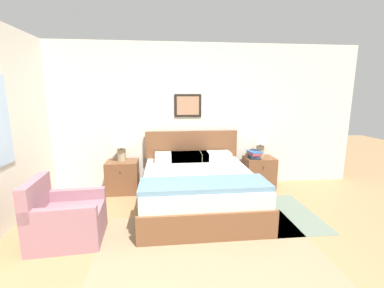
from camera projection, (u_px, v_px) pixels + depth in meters
The scene contains 13 objects.
wall_back at pixel (176, 117), 4.68m from camera, with size 6.81×0.09×2.60m.
area_rug_main at pixel (210, 256), 2.75m from camera, with size 2.47×1.97×0.01m.
area_rug_bedside at pixel (281, 213), 3.74m from camera, with size 0.95×1.28×0.01m.
bed at pixel (198, 187), 3.91m from camera, with size 1.67×1.93×1.05m.
armchair at pixel (65, 219), 3.02m from camera, with size 0.82×0.72×0.77m.
nightstand_near_window at pixel (123, 177), 4.50m from camera, with size 0.54×0.44×0.57m.
nightstand_by_door at pixel (259, 172), 4.76m from camera, with size 0.54×0.44×0.57m.
table_lamp_near_window at pixel (121, 141), 4.40m from camera, with size 0.30×0.30×0.51m.
table_lamp_by_door at pixel (261, 139), 4.66m from camera, with size 0.30×0.30×0.51m.
book_thick_bottom at pixel (254, 157), 4.65m from camera, with size 0.22×0.30×0.03m.
book_hardcover_middle at pixel (254, 156), 4.64m from camera, with size 0.19×0.24×0.04m.
book_novel_upper at pixel (254, 154), 4.63m from camera, with size 0.17×0.27×0.04m.
book_slim_near_top at pixel (254, 152), 4.63m from camera, with size 0.23×0.28×0.03m.
Camera 1 is at (-0.21, -1.81, 1.72)m, focal length 24.00 mm.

